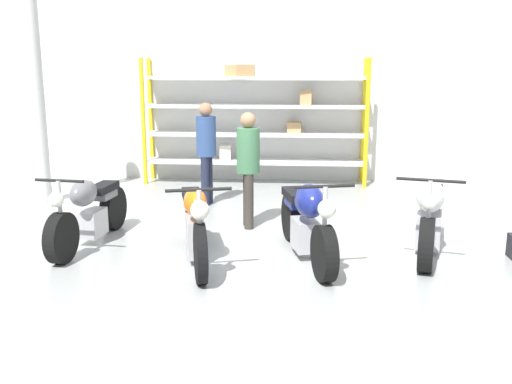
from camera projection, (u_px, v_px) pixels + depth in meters
The scene contains 10 objects.
ground_plane at pixel (253, 256), 6.82m from camera, with size 30.00×30.00×0.00m, color #9EA3A0.
back_wall at pixel (273, 88), 11.07m from camera, with size 30.00×0.08×3.60m.
shelving_rack at pixel (255, 118), 10.86m from camera, with size 4.26×0.63×2.38m.
support_pillar at pixel (35, 93), 9.11m from camera, with size 0.28×0.28×3.60m.
motorcycle_grey at pixel (89, 212), 7.20m from camera, with size 0.59×2.04×0.98m.
motorcycle_orange at pixel (195, 224), 6.56m from camera, with size 0.81×2.00×1.01m.
motorcycle_blue at pixel (306, 220), 6.66m from camera, with size 0.81×2.08×1.03m.
motorcycle_white at pixel (429, 217), 6.89m from camera, with size 0.84×2.00×1.04m.
person_browsing at pixel (206, 145), 9.18m from camera, with size 0.37×0.37×1.66m.
person_near_rack at pixel (248, 161), 7.86m from camera, with size 0.38×0.38×1.61m.
Camera 1 is at (0.53, -6.47, 2.22)m, focal length 40.00 mm.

